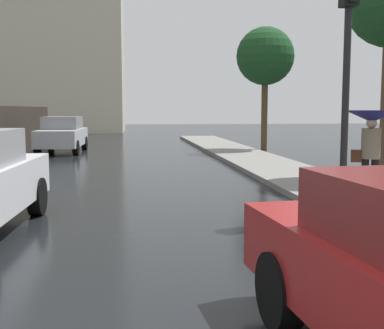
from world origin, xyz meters
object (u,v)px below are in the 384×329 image
(street_tree_near, at_px, (265,57))
(pedestrian_with_umbrella_near, at_px, (371,128))
(traffic_light, at_px, (348,38))
(car_silver_near_kerb, at_px, (62,134))

(street_tree_near, bearing_deg, pedestrian_with_umbrella_near, -95.75)
(street_tree_near, bearing_deg, traffic_light, -99.56)
(pedestrian_with_umbrella_near, relative_size, traffic_light, 0.41)
(car_silver_near_kerb, height_order, street_tree_near, street_tree_near)
(pedestrian_with_umbrella_near, bearing_deg, street_tree_near, 97.39)
(traffic_light, bearing_deg, car_silver_near_kerb, 114.88)
(pedestrian_with_umbrella_near, xyz_separation_m, street_tree_near, (1.20, 11.91, 2.56))
(car_silver_near_kerb, bearing_deg, street_tree_near, 175.99)
(car_silver_near_kerb, bearing_deg, traffic_light, 117.26)
(car_silver_near_kerb, height_order, traffic_light, traffic_light)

